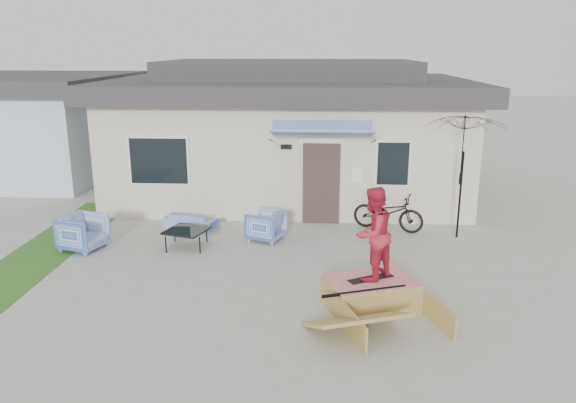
# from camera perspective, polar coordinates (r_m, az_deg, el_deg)

# --- Properties ---
(ground) EXTENTS (90.00, 90.00, 0.00)m
(ground) POSITION_cam_1_polar(r_m,az_deg,el_deg) (10.57, -2.22, -9.40)
(ground) COLOR #A09F96
(ground) RESTS_ON ground
(grass_strip) EXTENTS (1.40, 8.00, 0.01)m
(grass_strip) POSITION_cam_1_polar(r_m,az_deg,el_deg) (13.82, -23.44, -4.61)
(grass_strip) COLOR #2D5B1F
(grass_strip) RESTS_ON ground
(house) EXTENTS (10.80, 8.49, 4.10)m
(house) POSITION_cam_1_polar(r_m,az_deg,el_deg) (17.74, 0.19, 7.34)
(house) COLOR beige
(house) RESTS_ON ground
(neighbor_house) EXTENTS (8.60, 7.60, 3.50)m
(neighbor_house) POSITION_cam_1_polar(r_m,az_deg,el_deg) (22.81, -27.09, 7.08)
(neighbor_house) COLOR silver
(neighbor_house) RESTS_ON ground
(loveseat) EXTENTS (1.41, 0.80, 0.53)m
(loveseat) POSITION_cam_1_polar(r_m,az_deg,el_deg) (14.38, -9.82, -1.67)
(loveseat) COLOR #254CA5
(loveseat) RESTS_ON ground
(armchair_left) EXTENTS (1.03, 1.06, 0.89)m
(armchair_left) POSITION_cam_1_polar(r_m,az_deg,el_deg) (13.46, -20.14, -2.81)
(armchair_left) COLOR #254CA5
(armchair_left) RESTS_ON ground
(armchair_right) EXTENTS (0.95, 0.97, 0.79)m
(armchair_right) POSITION_cam_1_polar(r_m,az_deg,el_deg) (13.30, -2.29, -2.28)
(armchair_right) COLOR #254CA5
(armchair_right) RESTS_ON ground
(coffee_table) EXTENTS (1.07, 1.07, 0.42)m
(coffee_table) POSITION_cam_1_polar(r_m,az_deg,el_deg) (13.05, -10.26, -3.71)
(coffee_table) COLOR black
(coffee_table) RESTS_ON ground
(bicycle) EXTENTS (1.89, 1.24, 1.14)m
(bicycle) POSITION_cam_1_polar(r_m,az_deg,el_deg) (14.17, 10.17, -0.66)
(bicycle) COLOR black
(bicycle) RESTS_ON ground
(patio_umbrella) EXTENTS (2.36, 2.28, 2.20)m
(patio_umbrella) POSITION_cam_1_polar(r_m,az_deg,el_deg) (13.74, 17.32, 3.44)
(patio_umbrella) COLOR black
(patio_umbrella) RESTS_ON ground
(skate_ramp) EXTENTS (2.09, 2.39, 0.50)m
(skate_ramp) POSITION_cam_1_polar(r_m,az_deg,el_deg) (10.10, 8.47, -9.23)
(skate_ramp) COLOR olive
(skate_ramp) RESTS_ON ground
(skateboard) EXTENTS (0.85, 0.60, 0.05)m
(skateboard) POSITION_cam_1_polar(r_m,az_deg,el_deg) (10.03, 8.41, -7.68)
(skateboard) COLOR black
(skateboard) RESTS_ON skate_ramp
(skater) EXTENTS (1.00, 1.01, 1.65)m
(skater) POSITION_cam_1_polar(r_m,az_deg,el_deg) (9.73, 8.61, -3.07)
(skater) COLOR #BC2237
(skater) RESTS_ON skateboard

